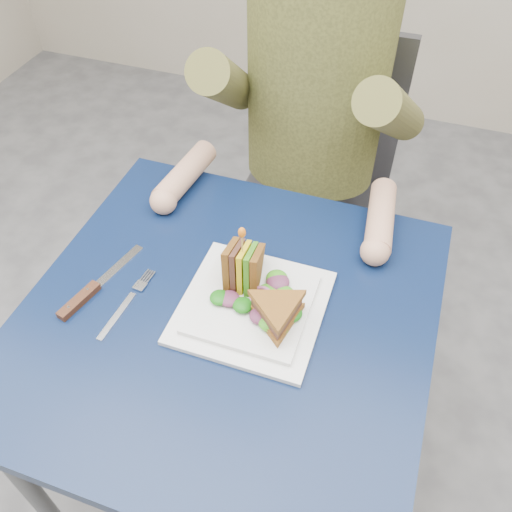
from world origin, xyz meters
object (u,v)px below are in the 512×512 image
at_px(diner, 316,70).
at_px(plate, 252,306).
at_px(sandwich_flat, 277,312).
at_px(knife, 87,294).
at_px(sandwich_upright, 243,268).
at_px(chair, 316,171).
at_px(table, 228,338).
at_px(fork, 125,305).

xyz_separation_m(diner, plate, (0.04, -0.57, -0.18)).
relative_size(sandwich_flat, knife, 0.77).
xyz_separation_m(sandwich_flat, sandwich_upright, (-0.09, 0.07, 0.01)).
distance_m(diner, sandwich_flat, 0.62).
xyz_separation_m(chair, diner, (-0.00, -0.11, 0.37)).
xyz_separation_m(table, knife, (-0.27, -0.05, 0.09)).
bearing_deg(sandwich_flat, fork, -170.73).
relative_size(diner, knife, 3.39).
xyz_separation_m(diner, sandwich_flat, (0.10, -0.60, -0.14)).
xyz_separation_m(sandwich_upright, fork, (-0.19, -0.12, -0.05)).
height_order(sandwich_upright, knife, sandwich_upright).
bearing_deg(sandwich_upright, fork, -148.97).
relative_size(chair, sandwich_flat, 5.49).
bearing_deg(diner, sandwich_flat, -80.75).
bearing_deg(sandwich_flat, chair, 97.80).
relative_size(sandwich_upright, fork, 0.84).
bearing_deg(table, diner, 90.00).
bearing_deg(fork, diner, 73.94).
relative_size(chair, plate, 3.58).
bearing_deg(table, chair, 90.00).
bearing_deg(knife, sandwich_flat, 7.59).
relative_size(sandwich_upright, knife, 0.69).
height_order(chair, sandwich_flat, chair).
height_order(chair, sandwich_upright, chair).
height_order(plate, sandwich_upright, sandwich_upright).
xyz_separation_m(table, plate, (0.04, 0.03, 0.09)).
relative_size(diner, sandwich_flat, 4.40).
height_order(table, fork, fork).
bearing_deg(sandwich_flat, knife, -172.41).
bearing_deg(table, sandwich_flat, 0.25).
xyz_separation_m(plate, sandwich_upright, (-0.03, 0.05, 0.05)).
height_order(plate, knife, plate).
bearing_deg(diner, sandwich_upright, -89.13).
relative_size(plate, sandwich_flat, 1.54).
distance_m(diner, plate, 0.60).
xyz_separation_m(plate, knife, (-0.31, -0.07, -0.00)).
height_order(fork, knife, knife).
bearing_deg(table, knife, -169.77).
relative_size(table, diner, 1.01).
xyz_separation_m(sandwich_upright, knife, (-0.27, -0.12, -0.05)).
relative_size(chair, sandwich_upright, 6.17).
relative_size(diner, fork, 4.15).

